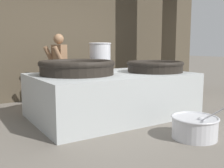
{
  "coord_description": "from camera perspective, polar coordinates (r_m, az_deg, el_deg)",
  "views": [
    {
      "loc": [
        -2.69,
        -4.27,
        1.34
      ],
      "look_at": [
        0.0,
        0.0,
        0.63
      ],
      "focal_mm": 42.0,
      "sensor_mm": 36.0,
      "label": 1
    }
  ],
  "objects": [
    {
      "name": "prep_bowl_vegetables",
      "position": [
        4.1,
        17.57,
        -8.77
      ],
      "size": [
        0.69,
        0.9,
        0.6
      ],
      "color": "silver",
      "rests_on": "ground_plane"
    },
    {
      "name": "ground_plane",
      "position": [
        5.23,
        0.0,
        -6.82
      ],
      "size": [
        60.0,
        60.0,
        0.0
      ],
      "primitive_type": "plane",
      "color": "slate"
    },
    {
      "name": "giant_wok_far",
      "position": [
        5.42,
        9.34,
        3.86
      ],
      "size": [
        1.15,
        1.15,
        0.22
      ],
      "color": "black",
      "rests_on": "hearth_platform"
    },
    {
      "name": "stock_pot",
      "position": [
        5.73,
        -2.61,
        6.06
      ],
      "size": [
        0.49,
        0.49,
        0.6
      ],
      "color": "silver",
      "rests_on": "hearth_platform"
    },
    {
      "name": "support_pillar",
      "position": [
        7.49,
        13.85,
        13.73
      ],
      "size": [
        0.54,
        0.54,
        4.22
      ],
      "primitive_type": "cube",
      "color": "#4C4233",
      "rests_on": "ground_plane"
    },
    {
      "name": "giant_wok_near",
      "position": [
        4.89,
        -7.62,
        3.72
      ],
      "size": [
        1.41,
        1.41,
        0.26
      ],
      "color": "black",
      "rests_on": "hearth_platform"
    },
    {
      "name": "hearth_platform",
      "position": [
        5.14,
        0.0,
        -2.31
      ],
      "size": [
        3.0,
        1.93,
        0.84
      ],
      "color": "#B2B7B7",
      "rests_on": "ground_plane"
    },
    {
      "name": "cook",
      "position": [
        5.98,
        -11.44,
        3.49
      ],
      "size": [
        0.4,
        0.61,
        1.63
      ],
      "rotation": [
        0.0,
        0.0,
        3.23
      ],
      "color": "#8C6647",
      "rests_on": "ground_plane"
    },
    {
      "name": "back_wall",
      "position": [
        7.27,
        -10.58,
        14.01
      ],
      "size": [
        8.3,
        0.24,
        4.22
      ],
      "primitive_type": "cube",
      "color": "#4C4233",
      "rests_on": "ground_plane"
    }
  ]
}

